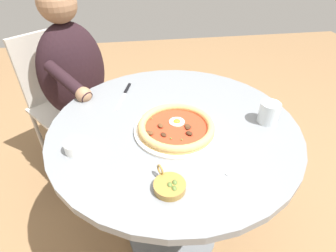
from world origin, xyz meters
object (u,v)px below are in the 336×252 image
object	(u,v)px
pizza_on_plate	(175,127)
steak_knife	(125,92)
dining_table	(174,156)
ramekin_capers	(76,146)
fork_utensil	(244,163)
diner_person	(81,105)
cafe_chair_diner	(66,93)
olive_pan	(170,186)
water_glass	(268,114)

from	to	relation	value
pizza_on_plate	steak_knife	distance (m)	0.36
dining_table	pizza_on_plate	xyz separation A→B (m)	(0.05, -0.00, 0.19)
dining_table	ramekin_capers	distance (m)	0.41
dining_table	fork_utensil	world-z (taller)	fork_utensil
diner_person	cafe_chair_diner	bearing A→B (deg)	-141.65
diner_person	cafe_chair_diner	xyz separation A→B (m)	(-0.12, -0.09, 0.02)
olive_pan	diner_person	bearing A→B (deg)	-155.83
pizza_on_plate	water_glass	world-z (taller)	water_glass
fork_utensil	diner_person	bearing A→B (deg)	-141.32
pizza_on_plate	fork_utensil	distance (m)	0.27
pizza_on_plate	cafe_chair_diner	xyz separation A→B (m)	(-0.72, -0.54, -0.22)
water_glass	cafe_chair_diner	xyz separation A→B (m)	(-0.71, -0.90, -0.24)
dining_table	cafe_chair_diner	distance (m)	0.87
steak_knife	olive_pan	distance (m)	0.58
water_glass	diner_person	size ratio (longest dim) A/B	0.07
pizza_on_plate	fork_utensil	size ratio (longest dim) A/B	2.07
water_glass	fork_utensil	size ratio (longest dim) A/B	0.55
dining_table	ramekin_capers	bearing A→B (deg)	-73.78
water_glass	cafe_chair_diner	size ratio (longest dim) A/B	0.09
olive_pan	ramekin_capers	bearing A→B (deg)	-125.96
pizza_on_plate	cafe_chair_diner	distance (m)	0.93
steak_knife	fork_utensil	distance (m)	0.62
ramekin_capers	dining_table	bearing A→B (deg)	106.22
cafe_chair_diner	ramekin_capers	bearing A→B (deg)	14.24
olive_pan	fork_utensil	bearing A→B (deg)	104.76
steak_knife	cafe_chair_diner	xyz separation A→B (m)	(-0.41, -0.37, -0.21)
diner_person	ramekin_capers	bearing A→B (deg)	8.94
dining_table	ramekin_capers	world-z (taller)	ramekin_capers
water_glass	olive_pan	world-z (taller)	water_glass
pizza_on_plate	fork_utensil	world-z (taller)	pizza_on_plate
diner_person	steak_knife	bearing A→B (deg)	43.05
steak_knife	cafe_chair_diner	world-z (taller)	cafe_chair_diner
water_glass	ramekin_capers	size ratio (longest dim) A/B	1.10
pizza_on_plate	ramekin_capers	bearing A→B (deg)	-80.91
olive_pan	cafe_chair_diner	bearing A→B (deg)	-153.89
ramekin_capers	olive_pan	distance (m)	0.35
ramekin_capers	olive_pan	bearing A→B (deg)	54.04
ramekin_capers	cafe_chair_diner	size ratio (longest dim) A/B	0.09
dining_table	water_glass	size ratio (longest dim) A/B	11.42
fork_utensil	cafe_chair_diner	xyz separation A→B (m)	(-0.91, -0.73, -0.21)
water_glass	olive_pan	distance (m)	0.50
olive_pan	cafe_chair_diner	distance (m)	1.11
dining_table	diner_person	xyz separation A→B (m)	(-0.55, -0.45, -0.05)
fork_utensil	dining_table	bearing A→B (deg)	-142.41
cafe_chair_diner	olive_pan	bearing A→B (deg)	26.11
dining_table	ramekin_capers	size ratio (longest dim) A/B	12.53
water_glass	ramekin_capers	distance (m)	0.70
ramekin_capers	fork_utensil	world-z (taller)	ramekin_capers
dining_table	diner_person	world-z (taller)	diner_person
dining_table	fork_utensil	size ratio (longest dim) A/B	6.30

